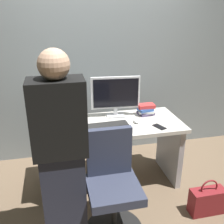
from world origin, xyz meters
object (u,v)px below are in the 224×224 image
at_px(monitor, 116,94).
at_px(book_stack, 146,110).
at_px(cup_by_monitor, 68,117).
at_px(cell_phone, 159,127).
at_px(desk, 111,142).
at_px(office_chair, 113,188).
at_px(cup_near_keyboard, 74,131).
at_px(keyboard, 107,125).
at_px(mouse, 136,121).
at_px(handbag, 207,201).
at_px(person_at_desk, 61,154).

height_order(monitor, book_stack, monitor).
bearing_deg(cup_by_monitor, cell_phone, -22.86).
height_order(desk, office_chair, office_chair).
bearing_deg(desk, book_stack, 19.22).
distance_m(monitor, cup_near_keyboard, 0.65).
xyz_separation_m(office_chair, keyboard, (0.09, 0.61, 0.32)).
bearing_deg(mouse, monitor, 127.65).
bearing_deg(handbag, cell_phone, 125.25).
height_order(monitor, mouse, monitor).
bearing_deg(office_chair, keyboard, 82.04).
bearing_deg(desk, monitor, 63.23).
height_order(desk, monitor, monitor).
bearing_deg(cup_near_keyboard, monitor, 36.52).
bearing_deg(mouse, cup_near_keyboard, -167.97).
xyz_separation_m(cup_by_monitor, cell_phone, (0.90, -0.38, -0.04)).
height_order(mouse, handbag, mouse).
relative_size(keyboard, book_stack, 2.19).
height_order(cell_phone, handbag, cell_phone).
relative_size(book_stack, handbag, 0.52).
bearing_deg(handbag, office_chair, 178.65).
relative_size(office_chair, mouse, 9.40).
distance_m(keyboard, handbag, 1.23).
height_order(keyboard, book_stack, book_stack).
bearing_deg(mouse, keyboard, -177.29).
relative_size(monitor, handbag, 1.43).
xyz_separation_m(cup_by_monitor, handbag, (1.24, -0.86, -0.65)).
height_order(desk, handbag, desk).
distance_m(person_at_desk, cup_near_keyboard, 0.53).
bearing_deg(monitor, book_stack, -5.31).
bearing_deg(keyboard, desk, 45.45).
bearing_deg(book_stack, mouse, -132.09).
xyz_separation_m(monitor, handbag, (0.71, -0.87, -0.86)).
xyz_separation_m(mouse, cell_phone, (0.20, -0.16, -0.01)).
distance_m(cup_near_keyboard, cell_phone, 0.87).
relative_size(monitor, book_stack, 2.75).
height_order(keyboard, mouse, mouse).
bearing_deg(monitor, cell_phone, -46.34).
bearing_deg(cup_near_keyboard, keyboard, 19.87).
xyz_separation_m(office_chair, mouse, (0.40, 0.62, 0.33)).
bearing_deg(handbag, mouse, 129.80).
bearing_deg(mouse, handbag, -50.20).
distance_m(cup_near_keyboard, handbag, 1.46).
bearing_deg(monitor, mouse, -52.35).
relative_size(cup_near_keyboard, handbag, 0.23).
relative_size(desk, cup_by_monitor, 16.76).
height_order(office_chair, cell_phone, office_chair).
height_order(book_stack, handbag, book_stack).
bearing_deg(cup_near_keyboard, person_at_desk, -105.38).
xyz_separation_m(keyboard, handbag, (0.86, -0.63, -0.61)).
relative_size(desk, mouse, 15.18).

